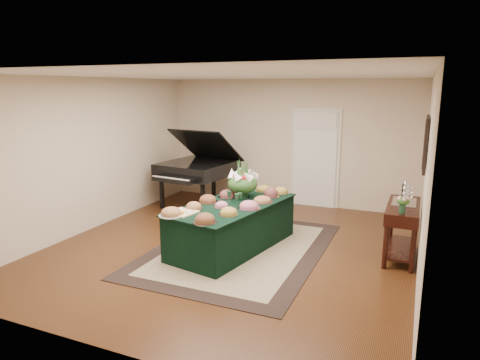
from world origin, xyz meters
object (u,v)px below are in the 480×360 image
at_px(mahogany_sideboard, 403,217).
at_px(grand_piano, 197,168).
at_px(floral_centerpiece, 243,180).
at_px(buffet_table, 233,226).

bearing_deg(mahogany_sideboard, grand_piano, 161.97).
height_order(floral_centerpiece, grand_piano, grand_piano).
xyz_separation_m(floral_centerpiece, mahogany_sideboard, (2.49, 0.22, -0.40)).
bearing_deg(buffet_table, floral_centerpiece, 91.80).
relative_size(floral_centerpiece, mahogany_sideboard, 0.41).
bearing_deg(grand_piano, floral_centerpiece, -42.66).
relative_size(buffet_table, grand_piano, 1.38).
height_order(buffet_table, mahogany_sideboard, mahogany_sideboard).
distance_m(grand_piano, mahogany_sideboard, 4.44).
distance_m(buffet_table, mahogany_sideboard, 2.57).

